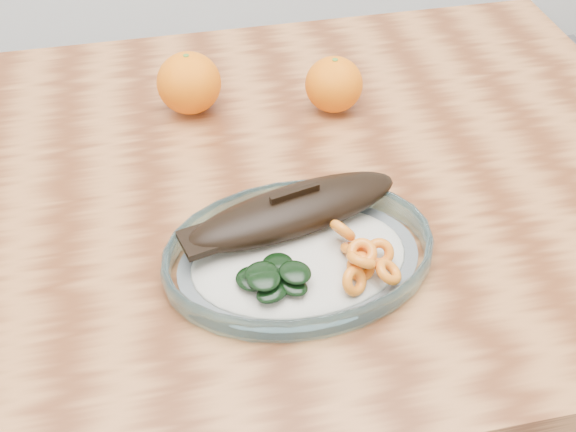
{
  "coord_description": "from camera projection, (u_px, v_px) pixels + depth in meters",
  "views": [
    {
      "loc": [
        -0.08,
        -0.71,
        1.34
      ],
      "look_at": [
        0.05,
        -0.1,
        0.77
      ],
      "focal_mm": 45.0,
      "sensor_mm": 36.0,
      "label": 1
    }
  ],
  "objects": [
    {
      "name": "orange_right",
      "position": [
        334.0,
        84.0,
        1.01
      ],
      "size": [
        0.08,
        0.08,
        0.08
      ],
      "primitive_type": "sphere",
      "color": "#FF6405",
      "rests_on": "dining_table"
    },
    {
      "name": "orange_left",
      "position": [
        189.0,
        83.0,
        1.01
      ],
      "size": [
        0.09,
        0.09,
        0.09
      ],
      "primitive_type": "sphere",
      "color": "#FF6405",
      "rests_on": "dining_table"
    },
    {
      "name": "dining_table",
      "position": [
        238.0,
        237.0,
        0.98
      ],
      "size": [
        1.2,
        0.8,
        0.75
      ],
      "color": "brown",
      "rests_on": "ground"
    },
    {
      "name": "plated_meal",
      "position": [
        299.0,
        250.0,
        0.8
      ],
      "size": [
        0.57,
        0.57,
        0.08
      ],
      "rotation": [
        0.0,
        0.0,
        0.05
      ],
      "color": "white",
      "rests_on": "dining_table"
    }
  ]
}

